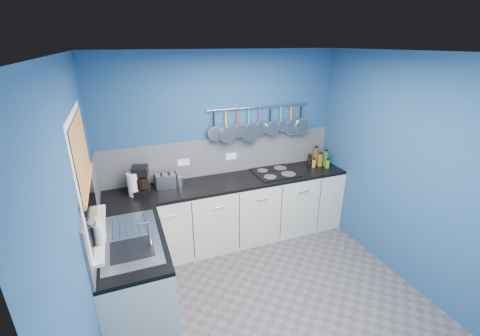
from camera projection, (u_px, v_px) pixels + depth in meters
floor at (269, 300)px, 3.41m from camera, size 3.20×3.00×0.02m
ceiling at (281, 51)px, 2.47m from camera, size 3.20×3.00×0.02m
wall_back at (223, 148)px, 4.24m from camera, size 3.20×0.02×2.50m
wall_front at (407, 318)px, 1.63m from camera, size 3.20×0.02×2.50m
wall_left at (84, 230)px, 2.40m from camera, size 0.02×3.00×2.50m
wall_right at (405, 171)px, 3.48m from camera, size 0.02×3.00×2.50m
backsplash_back at (224, 155)px, 4.26m from camera, size 3.20×0.02×0.50m
backsplash_left at (93, 205)px, 2.96m from camera, size 0.02×1.80×0.50m
cabinet_run_back at (231, 212)px, 4.28m from camera, size 3.20×0.60×0.86m
worktop_back at (231, 182)px, 4.11m from camera, size 3.20×0.60×0.04m
cabinet_run_left at (137, 280)px, 3.06m from camera, size 0.60×1.20×0.86m
worktop_left at (131, 241)px, 2.90m from camera, size 0.60×1.20×0.04m
window_frame at (85, 178)px, 2.56m from camera, size 0.01×1.00×1.10m
window_glass at (86, 178)px, 2.56m from camera, size 0.01×0.90×1.00m
bamboo_blind at (81, 152)px, 2.48m from camera, size 0.01×0.90×0.55m
window_sill at (99, 232)px, 2.76m from camera, size 0.10×0.98×0.03m
sink_unit at (131, 238)px, 2.89m from camera, size 0.50×0.95×0.01m
mixer_tap at (149, 233)px, 2.74m from camera, size 0.12×0.08×0.26m
socket_left at (184, 162)px, 4.07m from camera, size 0.15×0.01×0.09m
socket_right at (231, 156)px, 4.29m from camera, size 0.15×0.01×0.09m
pot_rail at (260, 107)px, 4.16m from camera, size 1.45×0.02×0.02m
soap_bottle_a at (98, 231)px, 2.53m from camera, size 0.10×0.10×0.24m
soap_bottle_b at (99, 230)px, 2.59m from camera, size 0.10×0.10×0.17m
paper_towel at (133, 184)px, 3.66m from camera, size 0.14×0.14×0.28m
coffee_maker at (141, 180)px, 3.70m from camera, size 0.23×0.24×0.33m
toaster at (166, 181)px, 3.90m from camera, size 0.28×0.19×0.16m
canister at (180, 182)px, 3.92m from camera, size 0.09×0.09×0.12m
hob at (275, 173)px, 4.33m from camera, size 0.57×0.50×0.01m
pan_0 at (214, 125)px, 4.01m from camera, size 0.19×0.08×0.38m
pan_1 at (226, 126)px, 4.07m from camera, size 0.22×0.12×0.41m
pan_2 at (237, 123)px, 4.11m from camera, size 0.17×0.11×0.36m
pan_3 at (249, 124)px, 4.18m from camera, size 0.25×0.11×0.44m
pan_4 at (260, 121)px, 4.22m from camera, size 0.19×0.07×0.38m
pan_5 at (270, 120)px, 4.28m from camera, size 0.19×0.11×0.38m
pan_6 at (281, 118)px, 4.32m from camera, size 0.16×0.09×0.35m
pan_7 at (291, 120)px, 4.39m from camera, size 0.23×0.08×0.42m
pan_8 at (301, 119)px, 4.44m from camera, size 0.23×0.10×0.42m
condiment_0 at (319, 160)px, 4.68m from camera, size 0.05×0.05×0.10m
condiment_1 at (316, 156)px, 4.63m from camera, size 0.07×0.07×0.25m
condiment_2 at (310, 160)px, 4.61m from camera, size 0.06×0.06×0.15m
condiment_3 at (326, 158)px, 4.56m from camera, size 0.07×0.07×0.22m
condiment_4 at (320, 160)px, 4.56m from camera, size 0.07×0.07×0.18m
condiment_5 at (314, 163)px, 4.52m from camera, size 0.05×0.05×0.11m
condiment_6 at (327, 164)px, 4.50m from camera, size 0.06×0.06×0.12m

